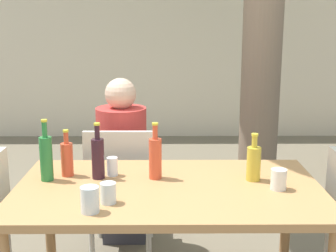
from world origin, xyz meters
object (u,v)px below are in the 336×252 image
object	(u,v)px
wine_bottle_4	(98,157)
drinking_glass_3	(108,193)
patio_chair_2	(121,184)
person_seated_2	(123,170)
soda_bottle_3	(155,157)
oil_cruet_0	(254,162)
green_bottle_2	(46,157)
drinking_glass_2	(90,200)
dining_table_front	(168,200)
drinking_glass_1	(279,179)
soda_bottle_1	(67,158)
drinking_glass_0	(112,166)

from	to	relation	value
wine_bottle_4	drinking_glass_3	bearing A→B (deg)	-74.95
patio_chair_2	wine_bottle_4	size ratio (longest dim) A/B	2.98
person_seated_2	soda_bottle_3	bearing A→B (deg)	107.13
oil_cruet_0	drinking_glass_3	distance (m)	0.80
green_bottle_2	wine_bottle_4	size ratio (longest dim) A/B	1.08
patio_chair_2	drinking_glass_2	size ratio (longest dim) A/B	7.68
dining_table_front	drinking_glass_1	size ratio (longest dim) A/B	14.95
soda_bottle_1	soda_bottle_3	bearing A→B (deg)	-5.52
wine_bottle_4	drinking_glass_0	bearing A→B (deg)	32.47
drinking_glass_2	green_bottle_2	bearing A→B (deg)	124.68
drinking_glass_0	drinking_glass_3	size ratio (longest dim) A/B	1.04
patio_chair_2	drinking_glass_3	size ratio (longest dim) A/B	9.26
oil_cruet_0	person_seated_2	bearing A→B (deg)	132.70
wine_bottle_4	person_seated_2	bearing A→B (deg)	85.61
drinking_glass_1	dining_table_front	bearing A→B (deg)	175.31
green_bottle_2	drinking_glass_0	world-z (taller)	green_bottle_2
patio_chair_2	drinking_glass_3	bearing A→B (deg)	92.07
dining_table_front	wine_bottle_4	world-z (taller)	wine_bottle_4
wine_bottle_4	drinking_glass_0	world-z (taller)	wine_bottle_4
person_seated_2	drinking_glass_1	bearing A→B (deg)	131.84
oil_cruet_0	drinking_glass_0	xyz separation A→B (m)	(-0.76, 0.08, -0.05)
dining_table_front	drinking_glass_3	bearing A→B (deg)	-142.20
soda_bottle_1	drinking_glass_0	world-z (taller)	soda_bottle_1
soda_bottle_3	drinking_glass_2	size ratio (longest dim) A/B	2.59
soda_bottle_1	drinking_glass_1	xyz separation A→B (m)	(1.11, -0.22, -0.05)
dining_table_front	drinking_glass_2	xyz separation A→B (m)	(-0.35, -0.33, 0.14)
green_bottle_2	soda_bottle_1	bearing A→B (deg)	38.12
soda_bottle_1	drinking_glass_3	distance (m)	0.48
patio_chair_2	oil_cruet_0	bearing A→B (deg)	142.07
oil_cruet_0	soda_bottle_1	distance (m)	1.01
soda_bottle_1	drinking_glass_3	bearing A→B (deg)	-55.59
patio_chair_2	wine_bottle_4	distance (m)	0.67
person_seated_2	soda_bottle_3	world-z (taller)	person_seated_2
drinking_glass_2	drinking_glass_3	size ratio (longest dim) A/B	1.21
drinking_glass_1	drinking_glass_3	size ratio (longest dim) A/B	1.07
patio_chair_2	drinking_glass_1	distance (m)	1.18
patio_chair_2	oil_cruet_0	distance (m)	1.03
drinking_glass_1	drinking_glass_3	bearing A→B (deg)	-168.28
oil_cruet_0	soda_bottle_3	xyz separation A→B (m)	(-0.52, 0.03, 0.02)
dining_table_front	green_bottle_2	xyz separation A→B (m)	(-0.65, 0.10, 0.21)
soda_bottle_3	drinking_glass_2	distance (m)	0.54
dining_table_front	green_bottle_2	world-z (taller)	green_bottle_2
patio_chair_2	person_seated_2	size ratio (longest dim) A/B	0.75
oil_cruet_0	green_bottle_2	world-z (taller)	green_bottle_2
dining_table_front	drinking_glass_2	distance (m)	0.50
drinking_glass_0	drinking_glass_3	world-z (taller)	drinking_glass_0
person_seated_2	green_bottle_2	bearing A→B (deg)	68.21
drinking_glass_3	patio_chair_2	bearing A→B (deg)	92.07
soda_bottle_1	drinking_glass_0	xyz separation A→B (m)	(0.25, 0.00, -0.05)
dining_table_front	soda_bottle_1	bearing A→B (deg)	162.48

